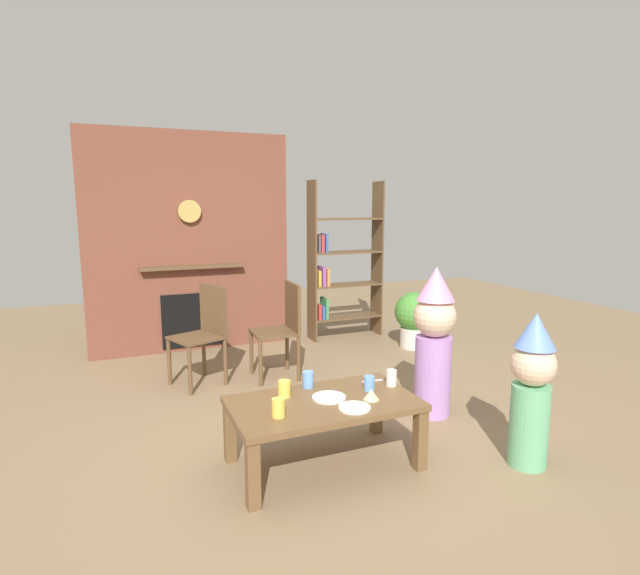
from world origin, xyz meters
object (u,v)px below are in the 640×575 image
object	(u,v)px
paper_cup_near_left	(284,389)
child_with_cone_hat	(532,386)
coffee_table	(324,410)
paper_cup_far_left	(308,379)
paper_cup_far_right	(278,408)
paper_cup_near_right	(391,378)
paper_cup_center	(369,383)
dining_chair_middle	(284,324)
child_in_pink	(434,338)
potted_plant_tall	(414,317)
dining_chair_left	(205,328)
birthday_cake_slice	(371,394)
paper_plate_rear	(329,397)
paper_plate_front	(355,408)
bookshelf	(340,267)

from	to	relation	value
paper_cup_near_left	child_with_cone_hat	bearing A→B (deg)	-24.83
coffee_table	paper_cup_far_left	size ratio (longest dim) A/B	10.61
paper_cup_far_right	paper_cup_near_right	bearing A→B (deg)	12.14
paper_cup_center	child_with_cone_hat	distance (m)	1.00
paper_cup_far_left	paper_cup_near_right	bearing A→B (deg)	-19.38
dining_chair_middle	paper_cup_far_left	bearing A→B (deg)	79.63
paper_cup_near_right	paper_cup_center	distance (m)	0.18
paper_cup_near_left	coffee_table	bearing A→B (deg)	-36.11
coffee_table	paper_cup_far_left	bearing A→B (deg)	91.38
paper_cup_center	child_in_pink	world-z (taller)	child_in_pink
paper_cup_center	paper_cup_far_right	xyz separation A→B (m)	(-0.67, -0.16, 0.01)
child_in_pink	potted_plant_tall	xyz separation A→B (m)	(0.90, 1.63, -0.25)
paper_cup_far_left	dining_chair_left	size ratio (longest dim) A/B	0.12
birthday_cake_slice	child_with_cone_hat	bearing A→B (deg)	-23.49
child_in_pink	dining_chair_middle	distance (m)	1.50
dining_chair_middle	paper_cup_center	bearing A→B (deg)	93.28
birthday_cake_slice	child_in_pink	size ratio (longest dim) A/B	0.09
paper_plate_rear	child_in_pink	size ratio (longest dim) A/B	0.18
dining_chair_middle	paper_plate_rear	bearing A→B (deg)	82.99
birthday_cake_slice	dining_chair_left	distance (m)	2.01
coffee_table	paper_cup_near_left	world-z (taller)	paper_cup_near_left
coffee_table	dining_chair_left	bearing A→B (deg)	103.05
coffee_table	paper_cup_far_right	size ratio (longest dim) A/B	10.81
coffee_table	paper_plate_front	distance (m)	0.23
paper_plate_rear	paper_cup_near_right	bearing A→B (deg)	5.22
coffee_table	child_in_pink	world-z (taller)	child_in_pink
child_in_pink	paper_cup_far_right	bearing A→B (deg)	0.08
paper_cup_near_right	birthday_cake_slice	xyz separation A→B (m)	(-0.24, -0.16, -0.02)
dining_chair_left	dining_chair_middle	distance (m)	0.72
bookshelf	dining_chair_left	xyz separation A→B (m)	(-1.80, -0.98, -0.36)
paper_plate_rear	bookshelf	bearing A→B (deg)	63.82
bookshelf	birthday_cake_slice	size ratio (longest dim) A/B	19.00
child_with_cone_hat	potted_plant_tall	distance (m)	2.65
paper_plate_front	birthday_cake_slice	distance (m)	0.18
paper_cup_far_left	paper_plate_rear	distance (m)	0.24
paper_cup_near_left	child_with_cone_hat	xyz separation A→B (m)	(1.39, -0.64, 0.04)
paper_cup_far_right	birthday_cake_slice	size ratio (longest dim) A/B	1.06
paper_cup_center	paper_cup_far_left	size ratio (longest dim) A/B	0.89
coffee_table	child_in_pink	xyz separation A→B (m)	(1.09, 0.39, 0.25)
coffee_table	child_in_pink	size ratio (longest dim) A/B	0.99
child_in_pink	bookshelf	bearing A→B (deg)	-117.05
dining_chair_left	potted_plant_tall	distance (m)	2.41
paper_cup_near_right	dining_chair_left	size ratio (longest dim) A/B	0.12
paper_plate_rear	paper_cup_near_left	bearing A→B (deg)	152.36
paper_cup_near_right	paper_plate_rear	size ratio (longest dim) A/B	0.51
birthday_cake_slice	child_with_cone_hat	xyz separation A→B (m)	(0.90, -0.39, 0.06)
child_with_cone_hat	paper_plate_front	bearing A→B (deg)	6.50
paper_cup_near_right	birthday_cake_slice	world-z (taller)	paper_cup_near_right
coffee_table	potted_plant_tall	distance (m)	2.83
paper_cup_near_left	paper_cup_near_right	distance (m)	0.73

